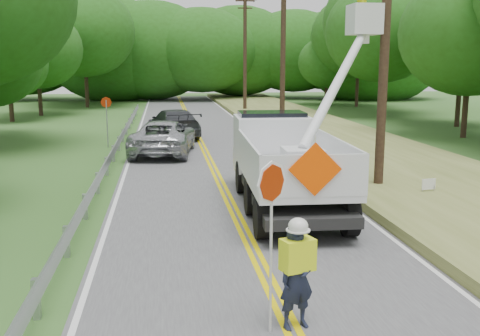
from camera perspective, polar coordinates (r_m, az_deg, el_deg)
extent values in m
plane|color=#2F541E|center=(9.22, 5.35, -16.31)|extent=(140.00, 140.00, 0.00)
cube|color=#464649|center=(22.45, -2.81, 0.06)|extent=(7.20, 96.00, 0.02)
cube|color=#E7CD00|center=(22.44, -3.06, 0.09)|extent=(0.12, 96.00, 0.00)
cube|color=#E7CD00|center=(22.46, -2.55, 0.10)|extent=(0.12, 96.00, 0.00)
cube|color=silver|center=(22.42, -11.62, -0.13)|extent=(0.12, 96.00, 0.00)
cube|color=silver|center=(23.01, 5.78, 0.31)|extent=(0.12, 96.00, 0.00)
cube|color=#A1A2A8|center=(10.00, -20.22, -12.50)|extent=(0.12, 0.14, 0.70)
cube|color=#A1A2A8|center=(12.76, -17.40, -7.23)|extent=(0.12, 0.14, 0.70)
cube|color=#A1A2A8|center=(15.61, -15.64, -3.86)|extent=(0.12, 0.14, 0.70)
cube|color=#A1A2A8|center=(18.51, -14.43, -1.52)|extent=(0.12, 0.14, 0.70)
cube|color=#A1A2A8|center=(21.43, -13.55, 0.17)|extent=(0.12, 0.14, 0.70)
cube|color=#A1A2A8|center=(24.38, -12.89, 1.46)|extent=(0.12, 0.14, 0.70)
cube|color=#A1A2A8|center=(27.33, -12.37, 2.47)|extent=(0.12, 0.14, 0.70)
cube|color=#A1A2A8|center=(30.30, -11.94, 3.29)|extent=(0.12, 0.14, 0.70)
cube|color=#A1A2A8|center=(33.27, -11.60, 3.96)|extent=(0.12, 0.14, 0.70)
cube|color=#A1A2A8|center=(36.24, -11.31, 4.51)|extent=(0.12, 0.14, 0.70)
cube|color=#A1A2A8|center=(39.22, -11.06, 4.99)|extent=(0.12, 0.14, 0.70)
cube|color=#A1A2A8|center=(42.20, -10.85, 5.39)|extent=(0.12, 0.14, 0.70)
cube|color=#A1A2A8|center=(45.19, -10.66, 5.75)|extent=(0.12, 0.14, 0.70)
cube|color=#A1A2A8|center=(23.34, -12.87, 1.68)|extent=(0.05, 48.00, 0.34)
cylinder|color=black|center=(18.35, 14.71, 12.98)|extent=(0.30, 0.30, 10.00)
cylinder|color=black|center=(32.73, 4.44, 12.19)|extent=(0.30, 0.30, 10.00)
cylinder|color=black|center=(47.49, 0.52, 11.78)|extent=(0.30, 0.30, 10.00)
cube|color=black|center=(47.75, 0.52, 16.83)|extent=(1.60, 0.12, 0.12)
cube|color=black|center=(47.69, 0.52, 16.11)|extent=(1.20, 0.10, 0.10)
cube|color=#5B632B|center=(24.10, 14.25, 0.82)|extent=(7.00, 96.00, 0.30)
cylinder|color=#332319|center=(43.08, -22.47, 5.99)|extent=(0.32, 0.32, 2.37)
ellipsoid|color=#214F13|center=(42.97, -22.75, 9.83)|extent=(5.52, 5.52, 4.86)
cylinder|color=#332319|center=(47.25, -19.88, 6.93)|extent=(0.32, 0.32, 3.04)
ellipsoid|color=#214F13|center=(47.19, -20.17, 11.43)|extent=(7.10, 7.10, 6.24)
cylinder|color=#332319|center=(54.59, -15.52, 8.14)|extent=(0.32, 0.32, 4.04)
ellipsoid|color=#214F13|center=(54.61, -15.79, 13.32)|extent=(9.43, 9.43, 8.30)
cylinder|color=#332319|center=(58.55, -15.47, 8.40)|extent=(0.32, 0.32, 4.24)
ellipsoid|color=#214F13|center=(58.59, -15.73, 13.46)|extent=(9.90, 9.90, 8.71)
cylinder|color=#332319|center=(33.72, 22.14, 5.73)|extent=(0.32, 0.32, 3.34)
ellipsoid|color=#214F13|center=(33.66, 22.65, 12.67)|extent=(7.80, 7.80, 6.87)
cylinder|color=#332319|center=(39.40, 21.54, 6.40)|extent=(0.32, 0.32, 3.35)
ellipsoid|color=#214F13|center=(39.35, 21.96, 12.35)|extent=(7.82, 7.82, 6.88)
cylinder|color=#332319|center=(45.18, 14.18, 7.56)|extent=(0.32, 0.32, 3.78)
ellipsoid|color=#214F13|center=(45.18, 14.45, 13.42)|extent=(8.82, 8.82, 7.76)
cylinder|color=#332319|center=(47.78, 14.37, 8.03)|extent=(0.32, 0.32, 4.30)
ellipsoid|color=#214F13|center=(47.85, 14.67, 14.33)|extent=(10.04, 10.04, 8.84)
cylinder|color=#332319|center=(54.59, 11.95, 8.21)|extent=(0.32, 0.32, 3.86)
ellipsoid|color=#214F13|center=(54.60, 12.14, 13.16)|extent=(9.01, 9.01, 7.93)
cylinder|color=#332319|center=(56.38, 8.85, 7.66)|extent=(0.32, 0.32, 2.45)
ellipsoid|color=#214F13|center=(56.30, 8.94, 10.70)|extent=(5.71, 5.71, 5.02)
ellipsoid|color=#214F13|center=(67.64, -21.22, 11.20)|extent=(13.19, 9.89, 9.89)
ellipsoid|color=#214F13|center=(66.06, -17.14, 11.48)|extent=(10.92, 8.19, 8.19)
ellipsoid|color=#214F13|center=(64.62, -12.95, 11.70)|extent=(15.45, 11.58, 11.58)
ellipsoid|color=#214F13|center=(64.14, -9.03, 11.85)|extent=(14.60, 10.95, 10.95)
ellipsoid|color=#214F13|center=(62.54, -3.95, 11.98)|extent=(12.37, 9.28, 9.28)
ellipsoid|color=#214F13|center=(66.39, -0.11, 11.94)|extent=(13.93, 10.45, 10.45)
ellipsoid|color=#214F13|center=(66.78, 5.60, 11.88)|extent=(12.76, 9.57, 9.57)
ellipsoid|color=#214F13|center=(66.94, 9.12, 11.80)|extent=(12.02, 9.02, 9.02)
ellipsoid|color=#214F13|center=(66.56, 13.59, 11.64)|extent=(16.95, 12.71, 12.71)
imported|color=#191E33|center=(8.94, 5.89, -11.14)|extent=(0.71, 0.57, 1.68)
cube|color=#C6DA15|center=(8.81, 5.94, -8.85)|extent=(0.59, 0.46, 0.51)
ellipsoid|color=silver|center=(8.66, 6.00, -5.93)|extent=(0.31, 0.31, 0.25)
cylinder|color=#B7B7B7|center=(8.65, 3.19, -9.50)|extent=(0.04, 0.04, 2.35)
cylinder|color=#9E2203|center=(8.30, 3.28, -1.51)|extent=(0.53, 0.46, 0.67)
cylinder|color=black|center=(13.32, 2.26, -5.13)|extent=(0.37, 1.05, 1.03)
cylinder|color=black|center=(13.77, 11.20, -4.80)|extent=(0.37, 1.05, 1.03)
cylinder|color=black|center=(15.39, 1.17, -2.94)|extent=(0.37, 1.05, 1.03)
cylinder|color=black|center=(15.78, 8.97, -2.72)|extent=(0.37, 1.05, 1.03)
cylinder|color=black|center=(18.00, 0.17, -0.91)|extent=(0.37, 1.05, 1.03)
cylinder|color=black|center=(18.34, 6.88, -0.77)|extent=(0.37, 1.05, 1.03)
cube|color=black|center=(15.84, 4.91, -2.30)|extent=(2.54, 6.98, 0.27)
cube|color=silver|center=(15.00, 5.46, -0.94)|extent=(2.68, 5.05, 0.24)
cube|color=silver|center=(14.72, 0.84, 1.01)|extent=(0.27, 4.95, 0.97)
cube|color=silver|center=(15.18, 10.01, 1.15)|extent=(0.27, 4.95, 0.97)
cube|color=silver|center=(12.54, 7.63, -0.81)|extent=(2.48, 0.17, 0.97)
cube|color=silver|center=(18.50, 3.33, 2.34)|extent=(2.51, 2.14, 1.94)
cube|color=black|center=(18.62, 3.25, 4.57)|extent=(2.21, 1.49, 0.81)
cube|color=silver|center=(13.76, 6.44, 0.25)|extent=(1.01, 1.01, 0.86)
cube|color=silver|center=(18.13, 12.67, 14.67)|extent=(0.92, 0.92, 0.92)
cube|color=#FF4900|center=(12.44, 7.73, -0.15)|extent=(1.22, 0.09, 1.22)
imported|color=#A9ABB1|center=(25.86, -7.87, 3.17)|extent=(3.34, 5.92, 1.56)
imported|color=#313438|center=(31.66, -6.84, 4.61)|extent=(3.22, 5.79, 1.59)
cylinder|color=#A1A2A8|center=(28.48, -13.51, 4.43)|extent=(0.06, 0.06, 2.36)
cylinder|color=#9E2203|center=(28.38, -13.60, 6.58)|extent=(0.53, 0.12, 0.54)
cube|color=white|center=(17.95, 18.83, -1.58)|extent=(0.47, 0.11, 0.33)
cylinder|color=#A1A2A8|center=(17.93, 18.23, -2.49)|extent=(0.02, 0.02, 0.48)
cylinder|color=#A1A2A8|center=(18.10, 19.31, -2.43)|extent=(0.02, 0.02, 0.48)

